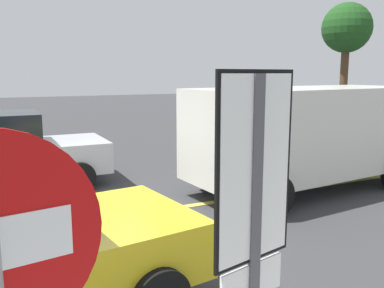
{
  "coord_description": "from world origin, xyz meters",
  "views": [
    {
      "loc": [
        -1.32,
        -6.81,
        2.5
      ],
      "look_at": [
        2.04,
        0.12,
        1.18
      ],
      "focal_mm": 38.62,
      "sensor_mm": 36.0,
      "label": 1
    }
  ],
  "objects": [
    {
      "name": "ground_plane",
      "position": [
        0.0,
        0.0,
        0.0
      ],
      "size": [
        80.0,
        80.0,
        0.0
      ],
      "primitive_type": "plane",
      "color": "#38383A"
    },
    {
      "name": "lane_marking_centre",
      "position": [
        3.0,
        0.0,
        0.01
      ],
      "size": [
        28.0,
        0.16,
        0.01
      ],
      "primitive_type": "cube",
      "color": "#E0D14C"
    },
    {
      "name": "speed_limit_sign",
      "position": [
        -0.14,
        -5.12,
        1.76
      ],
      "size": [
        0.53,
        0.14,
        2.52
      ],
      "color": "#4C4C51",
      "rests_on": "ground_plane"
    },
    {
      "name": "white_van",
      "position": [
        4.69,
        -0.02,
        1.27
      ],
      "size": [
        5.36,
        2.63,
        2.2
      ],
      "color": "silver",
      "rests_on": "ground_plane"
    },
    {
      "name": "tree_left_verge",
      "position": [
        13.28,
        7.39,
        4.4
      ],
      "size": [
        2.22,
        2.22,
        5.62
      ],
      "color": "#513823",
      "rests_on": "ground_plane"
    }
  ]
}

